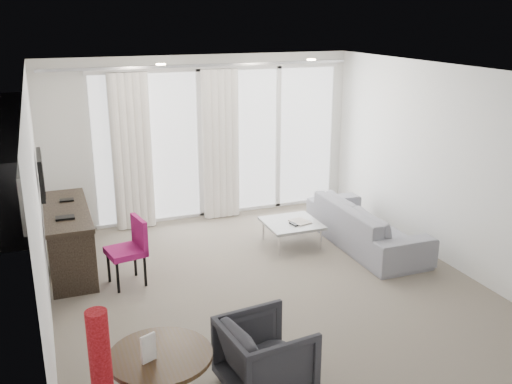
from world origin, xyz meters
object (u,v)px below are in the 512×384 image
object	(u,v)px
rattan_chair_b	(242,156)
desk_chair	(126,252)
tub_armchair	(265,356)
sofa	(366,224)
coffee_table	(291,233)
rattan_chair_a	(231,162)
desk	(69,239)

from	to	relation	value
rattan_chair_b	desk_chair	bearing A→B (deg)	-105.57
rattan_chair_b	tub_armchair	bearing A→B (deg)	-88.31
desk_chair	sofa	xyz separation A→B (m)	(3.40, 0.02, -0.10)
desk_chair	rattan_chair_b	xyz separation A→B (m)	(3.03, 4.30, -0.05)
desk_chair	coffee_table	distance (m)	2.47
desk_chair	coffee_table	xyz separation A→B (m)	(2.41, 0.43, -0.25)
desk_chair	coffee_table	world-z (taller)	desk_chair
rattan_chair_a	desk_chair	bearing A→B (deg)	-106.48
tub_armchair	rattan_chair_a	bearing A→B (deg)	-22.80
desk_chair	rattan_chair_a	size ratio (longest dim) A/B	1.16
desk	coffee_table	xyz separation A→B (m)	(3.03, -0.29, -0.24)
rattan_chair_a	rattan_chair_b	size ratio (longest dim) A/B	0.98
rattan_chair_a	coffee_table	bearing A→B (deg)	-76.84
desk	coffee_table	distance (m)	3.05
coffee_table	rattan_chair_a	xyz separation A→B (m)	(0.28, 3.54, 0.19)
sofa	rattan_chair_a	size ratio (longest dim) A/B	3.00
coffee_table	rattan_chair_b	distance (m)	3.93
coffee_table	sofa	xyz separation A→B (m)	(0.99, -0.41, 0.15)
coffee_table	sofa	bearing A→B (deg)	-22.38
desk	rattan_chair_b	distance (m)	5.11
desk_chair	sofa	bearing A→B (deg)	-10.52
sofa	rattan_chair_a	distance (m)	4.01
desk	sofa	world-z (taller)	desk
sofa	rattan_chair_b	size ratio (longest dim) A/B	2.92
rattan_chair_b	coffee_table	bearing A→B (deg)	-79.43
rattan_chair_a	sofa	bearing A→B (deg)	-62.20
desk_chair	rattan_chair_b	size ratio (longest dim) A/B	1.13
desk	rattan_chair_a	bearing A→B (deg)	44.50
desk	rattan_chair_a	world-z (taller)	desk
desk	coffee_table	size ratio (longest dim) A/B	2.30
tub_armchair	sofa	world-z (taller)	tub_armchair
rattan_chair_b	desk	bearing A→B (deg)	-115.94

